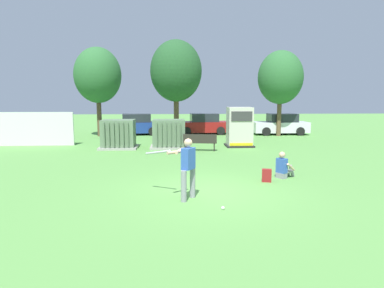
% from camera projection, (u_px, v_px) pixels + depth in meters
% --- Properties ---
extents(ground_plane, '(96.00, 96.00, 0.00)m').
position_uv_depth(ground_plane, '(206.00, 192.00, 10.21)').
color(ground_plane, '#5B9947').
extents(fence_panel, '(4.80, 0.12, 2.00)m').
position_uv_depth(fence_panel, '(33.00, 129.00, 19.93)').
color(fence_panel, silver).
rests_on(fence_panel, ground).
extents(transformer_west, '(2.10, 1.70, 1.62)m').
position_uv_depth(transformer_west, '(119.00, 135.00, 18.87)').
color(transformer_west, '#9E9B93').
rests_on(transformer_west, ground).
extents(transformer_mid_west, '(2.10, 1.70, 1.62)m').
position_uv_depth(transformer_mid_west, '(169.00, 134.00, 19.04)').
color(transformer_mid_west, '#9E9B93').
rests_on(transformer_mid_west, ground).
extents(generator_enclosure, '(1.60, 1.40, 2.30)m').
position_uv_depth(generator_enclosure, '(239.00, 127.00, 19.60)').
color(generator_enclosure, '#262626').
rests_on(generator_enclosure, ground).
extents(park_bench, '(1.84, 0.66, 0.92)m').
position_uv_depth(park_bench, '(200.00, 141.00, 17.99)').
color(park_bench, '#2D2823').
rests_on(park_bench, ground).
extents(batter, '(1.46, 1.13, 1.74)m').
position_uv_depth(batter, '(186.00, 165.00, 9.38)').
color(batter, gray).
rests_on(batter, ground).
extents(sports_ball, '(0.09, 0.09, 0.09)m').
position_uv_depth(sports_ball, '(223.00, 208.00, 8.62)').
color(sports_ball, white).
rests_on(sports_ball, ground).
extents(seated_spectator, '(0.78, 0.68, 0.96)m').
position_uv_depth(seated_spectator, '(283.00, 167.00, 12.00)').
color(seated_spectator, gray).
rests_on(seated_spectator, ground).
extents(backpack, '(0.36, 0.32, 0.44)m').
position_uv_depth(backpack, '(267.00, 176.00, 11.46)').
color(backpack, maroon).
rests_on(backpack, ground).
extents(tree_left, '(3.39, 3.39, 6.48)m').
position_uv_depth(tree_left, '(98.00, 75.00, 24.38)').
color(tree_left, brown).
rests_on(tree_left, ground).
extents(tree_center_left, '(3.54, 3.54, 6.77)m').
position_uv_depth(tree_center_left, '(176.00, 71.00, 23.05)').
color(tree_center_left, brown).
rests_on(tree_center_left, ground).
extents(tree_center_right, '(3.28, 3.28, 6.26)m').
position_uv_depth(tree_center_right, '(280.00, 78.00, 24.52)').
color(tree_center_right, brown).
rests_on(tree_center_right, ground).
extents(parked_car_leftmost, '(4.39, 2.33, 1.62)m').
position_uv_depth(parked_car_leftmost, '(135.00, 125.00, 25.80)').
color(parked_car_leftmost, navy).
rests_on(parked_car_leftmost, ground).
extents(parked_car_left_of_center, '(4.30, 2.12, 1.62)m').
position_uv_depth(parked_car_left_of_center, '(203.00, 124.00, 26.27)').
color(parked_car_left_of_center, maroon).
rests_on(parked_car_left_of_center, ground).
extents(parked_car_right_of_center, '(4.21, 1.95, 1.62)m').
position_uv_depth(parked_car_right_of_center, '(281.00, 125.00, 25.99)').
color(parked_car_right_of_center, silver).
rests_on(parked_car_right_of_center, ground).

